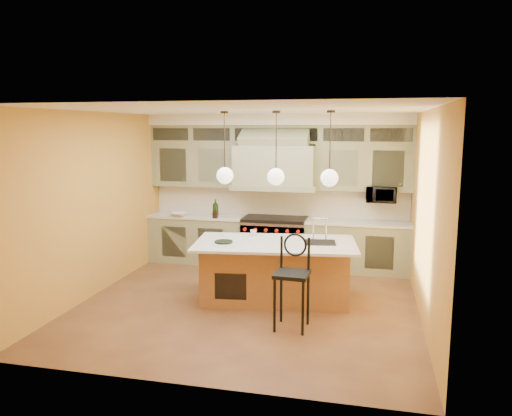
% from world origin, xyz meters
% --- Properties ---
extents(floor, '(5.00, 5.00, 0.00)m').
position_xyz_m(floor, '(0.00, 0.00, 0.00)').
color(floor, '#57311D').
rests_on(floor, ground).
extents(ceiling, '(5.00, 5.00, 0.00)m').
position_xyz_m(ceiling, '(0.00, 0.00, 2.90)').
color(ceiling, white).
rests_on(ceiling, wall_back).
extents(wall_back, '(5.00, 0.00, 5.00)m').
position_xyz_m(wall_back, '(0.00, 2.50, 1.45)').
color(wall_back, gold).
rests_on(wall_back, ground).
extents(wall_front, '(5.00, 0.00, 5.00)m').
position_xyz_m(wall_front, '(0.00, -2.50, 1.45)').
color(wall_front, gold).
rests_on(wall_front, ground).
extents(wall_left, '(0.00, 5.00, 5.00)m').
position_xyz_m(wall_left, '(-2.50, 0.00, 1.45)').
color(wall_left, gold).
rests_on(wall_left, ground).
extents(wall_right, '(0.00, 5.00, 5.00)m').
position_xyz_m(wall_right, '(2.50, 0.00, 1.45)').
color(wall_right, gold).
rests_on(wall_right, ground).
extents(back_cabinetry, '(5.00, 0.77, 2.90)m').
position_xyz_m(back_cabinetry, '(0.00, 2.23, 1.43)').
color(back_cabinetry, gray).
rests_on(back_cabinetry, floor).
extents(range, '(1.20, 0.74, 0.96)m').
position_xyz_m(range, '(0.00, 2.14, 0.49)').
color(range, silver).
rests_on(range, floor).
extents(kitchen_island, '(2.59, 1.60, 1.35)m').
position_xyz_m(kitchen_island, '(0.36, 0.31, 0.47)').
color(kitchen_island, '#955E34').
rests_on(kitchen_island, floor).
extents(counter_stool, '(0.46, 0.46, 1.26)m').
position_xyz_m(counter_stool, '(0.79, -0.74, 0.72)').
color(counter_stool, black).
rests_on(counter_stool, floor).
extents(microwave, '(0.54, 0.37, 0.30)m').
position_xyz_m(microwave, '(1.95, 2.25, 1.45)').
color(microwave, black).
rests_on(microwave, back_cabinetry).
extents(oil_bottle_a, '(0.14, 0.14, 0.33)m').
position_xyz_m(oil_bottle_a, '(-1.19, 2.15, 1.10)').
color(oil_bottle_a, black).
rests_on(oil_bottle_a, back_cabinetry).
extents(oil_bottle_b, '(0.09, 0.09, 0.20)m').
position_xyz_m(oil_bottle_b, '(-1.12, 1.92, 1.04)').
color(oil_bottle_b, black).
rests_on(oil_bottle_b, back_cabinetry).
extents(fruit_bowl, '(0.35, 0.35, 0.08)m').
position_xyz_m(fruit_bowl, '(-1.86, 1.92, 0.98)').
color(fruit_bowl, silver).
rests_on(fruit_bowl, back_cabinetry).
extents(cup, '(0.12, 0.12, 0.10)m').
position_xyz_m(cup, '(-0.06, 0.62, 0.97)').
color(cup, silver).
rests_on(cup, kitchen_island).
extents(pendant_left, '(0.26, 0.26, 1.11)m').
position_xyz_m(pendant_left, '(-0.44, 0.31, 1.95)').
color(pendant_left, '#2D2319').
rests_on(pendant_left, ceiling).
extents(pendant_center, '(0.26, 0.26, 1.11)m').
position_xyz_m(pendant_center, '(0.36, 0.31, 1.95)').
color(pendant_center, '#2D2319').
rests_on(pendant_center, ceiling).
extents(pendant_right, '(0.26, 0.26, 1.11)m').
position_xyz_m(pendant_right, '(1.16, 0.31, 1.95)').
color(pendant_right, '#2D2319').
rests_on(pendant_right, ceiling).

